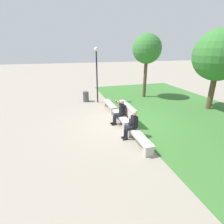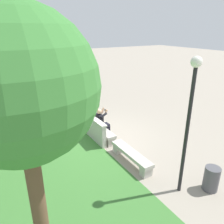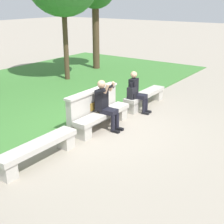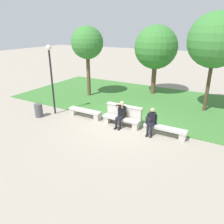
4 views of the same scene
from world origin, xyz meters
The scene contains 14 objects.
ground_plane centered at (0.00, 0.00, 0.00)m, with size 80.00×80.00×0.00m, color gray.
grass_strip centered at (0.00, 4.38, 0.01)m, with size 18.59×8.00×0.03m, color #3D7533.
bench_main centered at (-2.29, 0.00, 0.30)m, with size 2.01×0.40×0.45m.
bench_near centered at (0.00, 0.00, 0.30)m, with size 2.01×0.40×0.45m.
bench_mid centered at (2.29, 0.00, 0.30)m, with size 2.01×0.40×0.45m.
backrest_wall_with_plaque centered at (0.00, 0.34, 0.52)m, with size 1.98×0.24×1.01m.
person_photographer centered at (0.01, -0.08, 0.74)m, with size 0.48×0.73×1.32m.
person_distant centered at (1.63, -0.07, 0.67)m, with size 0.48×0.70×1.26m.
backpack centered at (1.49, 0.00, 0.63)m, with size 0.28×0.24×0.43m.
tree_left_background centered at (-0.58, 6.35, 3.39)m, with size 3.05×3.05×4.94m.
tree_right_background centered at (3.39, 4.45, 4.07)m, with size 3.00×3.00×5.59m.
tree_far_back centered at (-4.52, 3.55, 3.71)m, with size 2.20×2.20×4.86m.
trash_bin centered at (-4.59, -1.22, 0.38)m, with size 0.44×0.44×0.75m, color #4C4C51.
lamp_post centered at (-4.16, -0.42, 2.54)m, with size 0.28×0.28×3.89m.
Camera 4 is at (4.68, -9.12, 4.77)m, focal length 35.00 mm.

